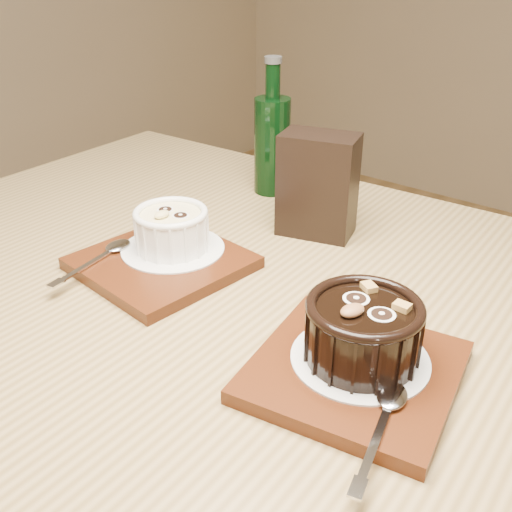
% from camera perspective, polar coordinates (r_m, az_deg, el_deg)
% --- Properties ---
extents(table, '(1.24, 0.86, 0.75)m').
position_cam_1_polar(table, '(0.73, 1.52, -10.54)').
color(table, brown).
rests_on(table, ground).
extents(tray_left, '(0.20, 0.20, 0.01)m').
position_cam_1_polar(tray_left, '(0.75, -8.94, -0.65)').
color(tray_left, '#4B1F0C').
rests_on(tray_left, table).
extents(doily_left, '(0.13, 0.13, 0.00)m').
position_cam_1_polar(doily_left, '(0.76, -7.91, 0.71)').
color(doily_left, white).
rests_on(doily_left, tray_left).
extents(ramekin_white, '(0.09, 0.09, 0.06)m').
position_cam_1_polar(ramekin_white, '(0.75, -8.06, 2.71)').
color(ramekin_white, white).
rests_on(ramekin_white, doily_left).
extents(spoon_left, '(0.05, 0.14, 0.01)m').
position_cam_1_polar(spoon_left, '(0.75, -14.75, -0.08)').
color(spoon_left, silver).
rests_on(spoon_left, tray_left).
extents(tray_right, '(0.21, 0.21, 0.01)m').
position_cam_1_polar(tray_right, '(0.57, 9.32, -10.81)').
color(tray_right, '#4B1F0C').
rests_on(tray_right, table).
extents(doily_right, '(0.13, 0.13, 0.00)m').
position_cam_1_polar(doily_right, '(0.58, 9.86, -9.57)').
color(doily_right, white).
rests_on(doily_right, tray_right).
extents(ramekin_dark, '(0.11, 0.11, 0.06)m').
position_cam_1_polar(ramekin_dark, '(0.56, 10.15, -6.78)').
color(ramekin_dark, black).
rests_on(ramekin_dark, doily_right).
extents(spoon_right, '(0.06, 0.14, 0.01)m').
position_cam_1_polar(spoon_right, '(0.51, 11.92, -15.27)').
color(spoon_right, silver).
rests_on(spoon_right, tray_right).
extents(condiment_stand, '(0.11, 0.09, 0.14)m').
position_cam_1_polar(condiment_stand, '(0.81, 5.90, 6.72)').
color(condiment_stand, black).
rests_on(condiment_stand, table).
extents(green_bottle, '(0.06, 0.06, 0.21)m').
position_cam_1_polar(green_bottle, '(0.95, 1.55, 10.80)').
color(green_bottle, black).
rests_on(green_bottle, table).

